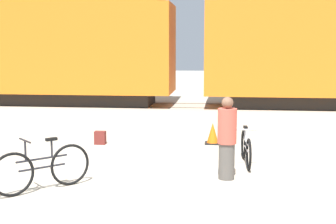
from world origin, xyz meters
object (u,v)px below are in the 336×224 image
Objects in this scene: freight_train at (189,35)px; bicycle_black at (42,168)px; traffic_cone at (213,134)px; bicycle_silver at (246,148)px; backpack at (100,138)px; person_in_red at (227,139)px.

bicycle_black is at bearing -98.03° from freight_train.
traffic_cone is at bearing 56.49° from bicycle_black.
bicycle_black is 2.41× the size of traffic_cone.
backpack is at bearing 155.53° from bicycle_silver.
traffic_cone is at bearing 7.88° from backpack.
freight_train reaches higher than backpack.
bicycle_silver is 3.05× the size of traffic_cone.
freight_train is at bearing 98.57° from traffic_cone.
bicycle_silver is at bearing 32.32° from bicycle_black.
freight_train is 89.32× the size of traffic_cone.
freight_train is at bearing 81.97° from bicycle_black.
person_in_red is at bearing 18.95° from bicycle_black.
person_in_red is 4.34m from backpack.
traffic_cone is (-0.75, 2.06, -0.10)m from bicycle_silver.
traffic_cone is (2.88, 4.36, -0.15)m from bicycle_black.
freight_train is 12.53m from bicycle_black.
freight_train reaches higher than bicycle_black.
bicycle_black is at bearing -19.53° from person_in_red.
bicycle_silver is 4.30m from bicycle_black.
freight_train is 29.25× the size of bicycle_silver.
freight_train reaches higher than traffic_cone.
freight_train is 31.10× the size of person_in_red.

